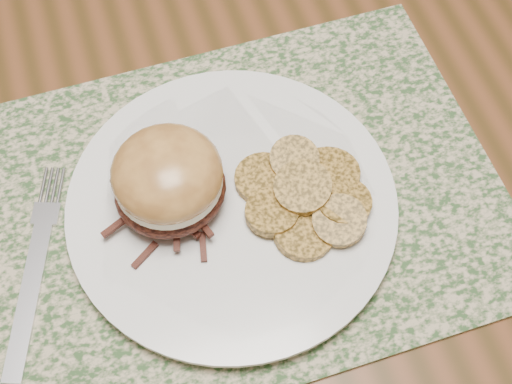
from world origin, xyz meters
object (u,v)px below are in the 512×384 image
(dining_table, at_px, (248,57))
(fork, at_px, (35,266))
(dinner_plate, at_px, (232,206))
(pork_sandwich, at_px, (168,180))

(dining_table, distance_m, fork, 0.35)
(dinner_plate, distance_m, fork, 0.17)
(fork, bearing_deg, dining_table, 61.76)
(dining_table, distance_m, dinner_plate, 0.25)
(fork, bearing_deg, dinner_plate, 20.33)
(pork_sandwich, bearing_deg, dinner_plate, -31.33)
(dinner_plate, bearing_deg, dining_table, 69.48)
(pork_sandwich, height_order, fork, pork_sandwich)
(dinner_plate, bearing_deg, fork, -179.76)
(dinner_plate, relative_size, fork, 1.42)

